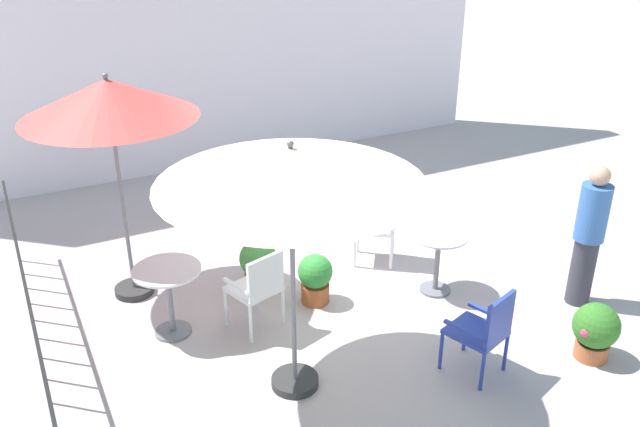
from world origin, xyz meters
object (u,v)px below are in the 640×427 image
object	(u,v)px
patio_umbrella_0	(291,168)
potted_plant_2	(335,200)
cafe_table_1	(169,289)
potted_plant_0	(315,277)
patio_chair_1	(485,329)
potted_plant_3	(195,200)
patio_chair_2	(382,223)
patio_chair_0	(258,285)
potted_plant_1	(258,263)
standing_person	(589,235)
patio_umbrella_1	(109,101)
cafe_table_0	(438,252)
potted_plant_4	(595,330)

from	to	relation	value
patio_umbrella_0	potted_plant_2	bearing A→B (deg)	55.74
cafe_table_1	potted_plant_0	xyz separation A→B (m)	(1.59, -0.13, -0.22)
patio_chair_1	patio_umbrella_0	bearing A→B (deg)	158.52
patio_chair_1	potted_plant_3	xyz separation A→B (m)	(-1.44, 4.24, -0.10)
patio_chair_2	potted_plant_0	world-z (taller)	patio_chair_2
patio_chair_0	potted_plant_1	size ratio (longest dim) A/B	1.48
potted_plant_1	standing_person	bearing A→B (deg)	-31.31
patio_umbrella_1	patio_chair_1	xyz separation A→B (m)	(2.60, -2.93, -1.75)
potted_plant_3	standing_person	xyz separation A→B (m)	(3.23, -3.74, 0.43)
patio_chair_0	cafe_table_0	bearing A→B (deg)	-5.97
patio_umbrella_1	potted_plant_2	xyz separation A→B (m)	(2.88, 0.52, -1.89)
patio_chair_1	potted_plant_1	distance (m)	2.70
patio_chair_2	patio_umbrella_0	bearing A→B (deg)	-139.67
patio_chair_1	potted_plant_1	bearing A→B (deg)	118.48
cafe_table_1	potted_plant_2	bearing A→B (deg)	28.89
patio_umbrella_0	potted_plant_2	world-z (taller)	patio_umbrella_0
cafe_table_1	patio_chair_0	size ratio (longest dim) A/B	0.85
patio_umbrella_0	patio_chair_0	world-z (taller)	patio_umbrella_0
patio_chair_0	potted_plant_2	size ratio (longest dim) A/B	1.35
potted_plant_3	standing_person	bearing A→B (deg)	-49.22
patio_umbrella_1	standing_person	size ratio (longest dim) A/B	1.56
patio_umbrella_1	patio_chair_0	size ratio (longest dim) A/B	2.82
patio_chair_2	potted_plant_1	bearing A→B (deg)	177.11
patio_chair_1	cafe_table_0	bearing A→B (deg)	70.58
patio_chair_0	potted_plant_3	world-z (taller)	patio_chair_0
patio_chair_1	potted_plant_0	size ratio (longest dim) A/B	1.56
cafe_table_0	potted_plant_3	world-z (taller)	potted_plant_3
patio_umbrella_0	potted_plant_4	size ratio (longest dim) A/B	4.04
cafe_table_1	potted_plant_1	size ratio (longest dim) A/B	1.25
patio_umbrella_1	cafe_table_1	size ratio (longest dim) A/B	3.33
cafe_table_0	standing_person	xyz separation A→B (m)	(1.29, -0.91, 0.33)
patio_umbrella_0	potted_plant_2	distance (m)	3.85
patio_chair_0	patio_chair_1	world-z (taller)	same
potted_plant_4	patio_umbrella_1	bearing A→B (deg)	139.13
patio_umbrella_1	cafe_table_0	bearing A→B (deg)	-26.20
potted_plant_0	potted_plant_1	bearing A→B (deg)	130.23
patio_umbrella_1	potted_plant_0	world-z (taller)	patio_umbrella_1
patio_chair_0	potted_plant_1	bearing A→B (deg)	68.16
patio_umbrella_0	patio_umbrella_1	distance (m)	2.48
patio_umbrella_1	potted_plant_4	world-z (taller)	patio_umbrella_1
patio_chair_2	potted_plant_3	bearing A→B (deg)	131.79
cafe_table_1	potted_plant_3	world-z (taller)	potted_plant_3
patio_chair_1	patio_umbrella_1	bearing A→B (deg)	131.53
patio_umbrella_0	patio_umbrella_1	xyz separation A→B (m)	(-0.96, 2.29, 0.09)
cafe_table_0	patio_chair_2	xyz separation A→B (m)	(-0.20, 0.88, 0.02)
patio_chair_0	potted_plant_4	bearing A→B (deg)	-35.29
patio_chair_0	potted_plant_2	distance (m)	2.61
potted_plant_0	patio_chair_1	bearing A→B (deg)	-65.61
patio_umbrella_1	potted_plant_1	distance (m)	2.39
patio_chair_2	potted_plant_0	size ratio (longest dim) A/B	1.58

